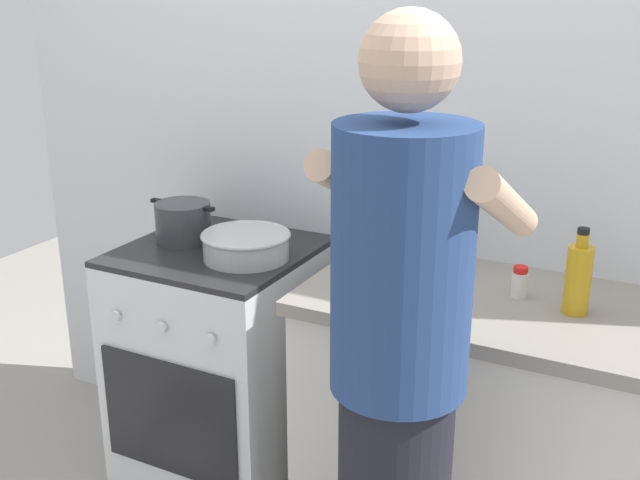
% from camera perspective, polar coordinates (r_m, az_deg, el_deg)
% --- Properties ---
extents(back_wall, '(3.20, 0.10, 2.50)m').
position_cam_1_polar(back_wall, '(2.54, 7.01, 7.31)').
color(back_wall, silver).
rests_on(back_wall, ground).
extents(countertop, '(1.00, 0.60, 0.90)m').
position_cam_1_polar(countertop, '(2.43, 11.21, -13.92)').
color(countertop, silver).
rests_on(countertop, ground).
extents(stove_range, '(0.60, 0.62, 0.90)m').
position_cam_1_polar(stove_range, '(2.76, -7.23, -9.47)').
color(stove_range, silver).
rests_on(stove_range, ground).
extents(pot, '(0.25, 0.19, 0.14)m').
position_cam_1_polar(pot, '(2.64, -10.08, 1.30)').
color(pot, '#38383D').
rests_on(pot, stove_range).
extents(mixing_bowl, '(0.29, 0.29, 0.09)m').
position_cam_1_polar(mixing_bowl, '(2.46, -5.49, -0.33)').
color(mixing_bowl, '#B7B7BC').
rests_on(mixing_bowl, stove_range).
extents(utensil_crock, '(0.10, 0.10, 0.32)m').
position_cam_1_polar(utensil_crock, '(2.39, 8.33, 0.02)').
color(utensil_crock, silver).
rests_on(utensil_crock, countertop).
extents(spice_bottle, '(0.04, 0.04, 0.09)m').
position_cam_1_polar(spice_bottle, '(2.23, 14.55, -3.03)').
color(spice_bottle, silver).
rests_on(spice_bottle, countertop).
extents(oil_bottle, '(0.07, 0.07, 0.24)m').
position_cam_1_polar(oil_bottle, '(2.15, 18.55, -2.68)').
color(oil_bottle, gold).
rests_on(oil_bottle, countertop).
extents(person, '(0.41, 0.50, 1.70)m').
position_cam_1_polar(person, '(1.76, 5.78, -11.71)').
color(person, black).
rests_on(person, ground).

